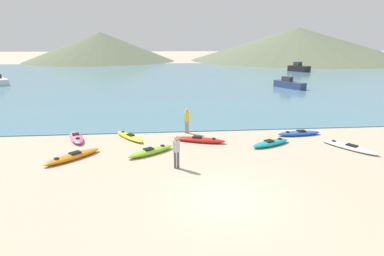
# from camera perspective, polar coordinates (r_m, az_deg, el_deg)

# --- Properties ---
(ground_plane) EXTENTS (400.00, 400.00, 0.00)m
(ground_plane) POSITION_cam_1_polar(r_m,az_deg,el_deg) (12.41, 6.06, -13.30)
(ground_plane) COLOR tan
(bay_water) EXTENTS (160.00, 70.00, 0.06)m
(bay_water) POSITION_cam_1_polar(r_m,az_deg,el_deg) (55.38, -2.88, 9.78)
(bay_water) COLOR teal
(bay_water) RESTS_ON ground_plane
(far_hill_left) EXTENTS (47.57, 47.57, 9.29)m
(far_hill_left) POSITION_cam_1_polar(r_m,az_deg,el_deg) (105.00, -16.98, 14.61)
(far_hill_left) COLOR #5B664C
(far_hill_left) RESTS_ON ground_plane
(far_hill_midleft) EXTENTS (39.38, 39.38, 6.03)m
(far_hill_midleft) POSITION_cam_1_polar(r_m,az_deg,el_deg) (123.18, 14.02, 14.18)
(far_hill_midleft) COLOR #5B664C
(far_hill_midleft) RESTS_ON ground_plane
(far_hill_midright) EXTENTS (72.60, 72.60, 10.89)m
(far_hill_midright) POSITION_cam_1_polar(r_m,az_deg,el_deg) (112.44, 19.32, 14.87)
(far_hill_midright) COLOR #5B664C
(far_hill_midright) RESTS_ON ground_plane
(kayak_on_sand_0) EXTENTS (2.28, 2.79, 0.33)m
(kayak_on_sand_0) POSITION_cam_1_polar(r_m,az_deg,el_deg) (19.92, -11.82, -1.60)
(kayak_on_sand_0) COLOR yellow
(kayak_on_sand_0) RESTS_ON ground_plane
(kayak_on_sand_1) EXTENTS (2.84, 1.84, 0.35)m
(kayak_on_sand_1) POSITION_cam_1_polar(r_m,az_deg,el_deg) (18.86, 14.72, -2.77)
(kayak_on_sand_1) COLOR teal
(kayak_on_sand_1) RESTS_ON ground_plane
(kayak_on_sand_2) EXTENTS (2.41, 3.18, 0.29)m
(kayak_on_sand_2) POSITION_cam_1_polar(r_m,az_deg,el_deg) (19.94, 27.68, -3.19)
(kayak_on_sand_2) COLOR white
(kayak_on_sand_2) RESTS_ON ground_plane
(kayak_on_sand_3) EXTENTS (3.28, 1.67, 0.36)m
(kayak_on_sand_3) POSITION_cam_1_polar(r_m,az_deg,el_deg) (18.83, 1.47, -2.24)
(kayak_on_sand_3) COLOR red
(kayak_on_sand_3) RESTS_ON ground_plane
(kayak_on_sand_4) EXTENTS (2.78, 2.23, 0.36)m
(kayak_on_sand_4) POSITION_cam_1_polar(r_m,az_deg,el_deg) (17.05, -7.87, -4.38)
(kayak_on_sand_4) COLOR #8CCC2D
(kayak_on_sand_4) RESTS_ON ground_plane
(kayak_on_sand_5) EXTENTS (1.76, 2.83, 0.39)m
(kayak_on_sand_5) POSITION_cam_1_polar(r_m,az_deg,el_deg) (20.61, -21.20, -1.68)
(kayak_on_sand_5) COLOR #E5668C
(kayak_on_sand_5) RESTS_ON ground_plane
(kayak_on_sand_6) EXTENTS (2.77, 2.75, 0.35)m
(kayak_on_sand_6) POSITION_cam_1_polar(r_m,az_deg,el_deg) (17.39, -21.79, -5.03)
(kayak_on_sand_6) COLOR orange
(kayak_on_sand_6) RESTS_ON ground_plane
(kayak_on_sand_7) EXTENTS (3.07, 0.94, 0.34)m
(kayak_on_sand_7) POSITION_cam_1_polar(r_m,az_deg,el_deg) (21.44, 19.69, -0.94)
(kayak_on_sand_7) COLOR blue
(kayak_on_sand_7) RESTS_ON ground_plane
(person_near_foreground) EXTENTS (0.35, 0.29, 1.70)m
(person_near_foreground) POSITION_cam_1_polar(r_m,az_deg,el_deg) (14.75, -2.98, -4.15)
(person_near_foreground) COLOR #4C4C4C
(person_near_foreground) RESTS_ON ground_plane
(person_near_waterline) EXTENTS (0.35, 0.25, 1.73)m
(person_near_waterline) POSITION_cam_1_polar(r_m,az_deg,el_deg) (20.47, -1.02, 1.69)
(person_near_waterline) COLOR gray
(person_near_waterline) RESTS_ON ground_plane
(moored_boat_0) EXTENTS (3.16, 4.69, 1.50)m
(moored_boat_0) POSITION_cam_1_polar(r_m,az_deg,el_deg) (43.00, 18.02, 7.96)
(moored_boat_0) COLOR navy
(moored_boat_0) RESTS_ON bay_water
(moored_boat_2) EXTENTS (4.02, 4.76, 1.99)m
(moored_boat_2) POSITION_cam_1_polar(r_m,az_deg,el_deg) (68.61, 19.67, 10.70)
(moored_boat_2) COLOR black
(moored_boat_2) RESTS_ON bay_water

